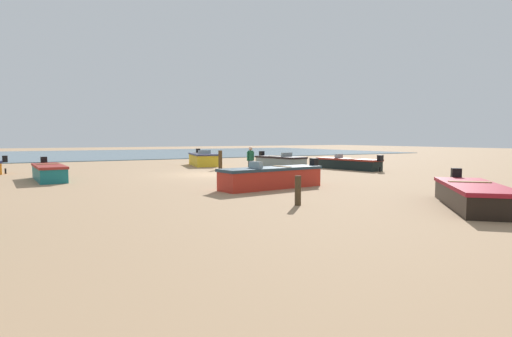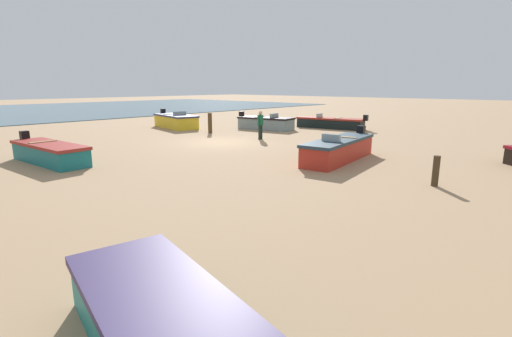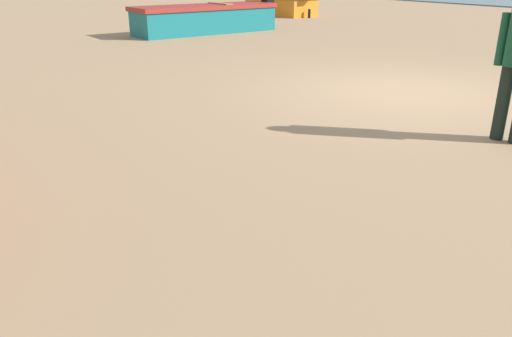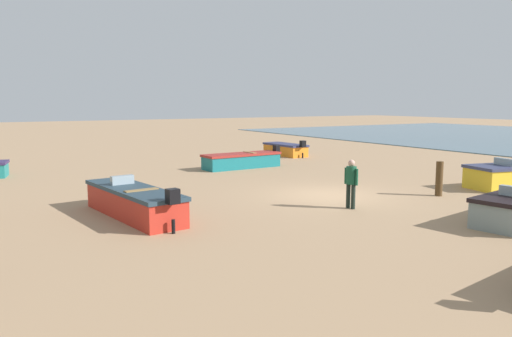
# 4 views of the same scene
# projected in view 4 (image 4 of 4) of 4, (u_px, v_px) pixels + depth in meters

# --- Properties ---
(ground_plane) EXTENTS (160.00, 160.00, 0.00)m
(ground_plane) POSITION_uv_depth(u_px,v_px,m) (329.00, 195.00, 18.73)
(ground_plane) COLOR #A2805D
(boat_teal_2) EXTENTS (1.55, 4.62, 1.11)m
(boat_teal_2) POSITION_uv_depth(u_px,v_px,m) (242.00, 160.00, 26.37)
(boat_teal_2) COLOR #176B72
(boat_teal_2) RESTS_ON ground
(boat_orange_4) EXTENTS (3.70, 1.43, 1.09)m
(boat_orange_4) POSITION_uv_depth(u_px,v_px,m) (285.00, 149.00, 32.45)
(boat_orange_4) COLOR orange
(boat_orange_4) RESTS_ON ground
(boat_red_5) EXTENTS (5.11, 1.85, 1.21)m
(boat_red_5) POSITION_uv_depth(u_px,v_px,m) (134.00, 202.00, 15.21)
(boat_red_5) COLOR #B22A1D
(boat_red_5) RESTS_ON ground
(mooring_post_mid_beach) EXTENTS (0.26, 0.26, 1.30)m
(mooring_post_mid_beach) POSITION_uv_depth(u_px,v_px,m) (439.00, 179.00, 18.54)
(mooring_post_mid_beach) COLOR #49331C
(mooring_post_mid_beach) RESTS_ON ground
(beach_walker_foreground) EXTENTS (0.54, 0.40, 1.62)m
(beach_walker_foreground) POSITION_uv_depth(u_px,v_px,m) (351.00, 180.00, 16.30)
(beach_walker_foreground) COLOR black
(beach_walker_foreground) RESTS_ON ground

